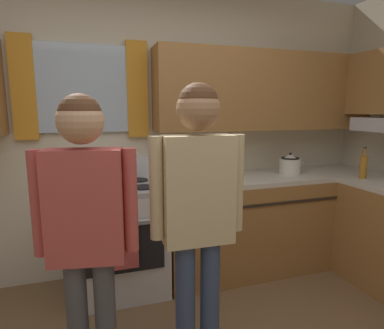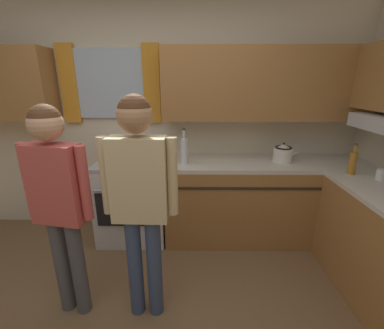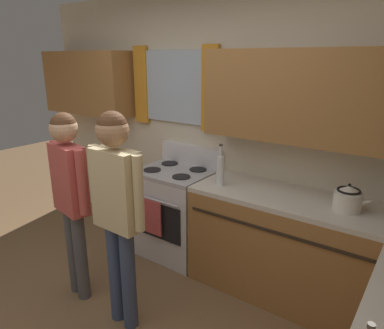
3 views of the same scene
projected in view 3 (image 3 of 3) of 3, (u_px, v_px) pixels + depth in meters
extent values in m
cube|color=beige|center=(215.00, 127.00, 3.53)|extent=(4.60, 0.10, 2.60)
cube|color=silver|center=(174.00, 87.00, 3.63)|extent=(0.72, 0.03, 0.72)
cube|color=orange|center=(141.00, 85.00, 3.88)|extent=(0.18, 0.04, 0.82)
cube|color=orange|center=(210.00, 89.00, 3.37)|extent=(0.18, 0.04, 0.82)
cube|color=#9E6B38|center=(87.00, 83.00, 4.20)|extent=(1.25, 0.32, 0.72)
cube|color=#9E6B38|center=(341.00, 99.00, 2.59)|extent=(2.19, 0.32, 0.72)
cube|color=#9E6B38|center=(319.00, 259.00, 2.82)|extent=(2.15, 0.62, 0.86)
cube|color=beige|center=(325.00, 207.00, 2.69)|extent=(2.15, 0.62, 0.04)
cube|color=#2D2319|center=(310.00, 243.00, 2.50)|extent=(2.03, 0.01, 0.02)
cube|color=silver|center=(176.00, 214.00, 3.64)|extent=(0.72, 0.62, 0.86)
cube|color=black|center=(155.00, 220.00, 3.38)|extent=(0.60, 0.01, 0.36)
cylinder|color=#ADADB2|center=(153.00, 200.00, 3.30)|extent=(0.60, 0.02, 0.02)
cube|color=#ADADB2|center=(175.00, 172.00, 3.51)|extent=(0.72, 0.62, 0.04)
cube|color=silver|center=(191.00, 155.00, 3.68)|extent=(0.72, 0.08, 0.20)
cylinder|color=black|center=(152.00, 170.00, 3.50)|extent=(0.17, 0.17, 0.01)
cylinder|color=black|center=(181.00, 177.00, 3.30)|extent=(0.17, 0.17, 0.01)
cylinder|color=black|center=(170.00, 163.00, 3.71)|extent=(0.17, 0.17, 0.01)
cylinder|color=black|center=(198.00, 170.00, 3.51)|extent=(0.17, 0.17, 0.01)
cube|color=#CC4C4C|center=(153.00, 218.00, 3.34)|extent=(0.20, 0.02, 0.34)
cylinder|color=silver|center=(220.00, 171.00, 3.07)|extent=(0.07, 0.07, 0.26)
cylinder|color=silver|center=(221.00, 151.00, 3.02)|extent=(0.03, 0.03, 0.09)
cylinder|color=#3F382D|center=(221.00, 145.00, 3.00)|extent=(0.03, 0.03, 0.02)
cylinder|color=#3F382D|center=(371.00, 326.00, 1.15)|extent=(0.03, 0.03, 0.02)
cylinder|color=silver|center=(347.00, 201.00, 2.57)|extent=(0.20, 0.20, 0.14)
cone|color=silver|center=(349.00, 189.00, 2.54)|extent=(0.18, 0.18, 0.05)
sphere|color=black|center=(350.00, 185.00, 2.53)|extent=(0.02, 0.02, 0.02)
cone|color=silver|center=(367.00, 202.00, 2.49)|extent=(0.09, 0.04, 0.07)
torus|color=black|center=(349.00, 190.00, 2.55)|extent=(0.17, 0.17, 0.02)
cylinder|color=#4C4C51|center=(81.00, 257.00, 2.93)|extent=(0.10, 0.10, 0.78)
cylinder|color=#4C4C51|center=(73.00, 250.00, 3.03)|extent=(0.10, 0.10, 0.78)
cube|color=#BF4C47|center=(69.00, 179.00, 2.79)|extent=(0.38, 0.22, 0.55)
cylinder|color=#BF4C47|center=(82.00, 183.00, 2.63)|extent=(0.07, 0.07, 0.51)
cylinder|color=#BF4C47|center=(57.00, 170.00, 2.93)|extent=(0.07, 0.07, 0.51)
sphere|color=tan|center=(64.00, 129.00, 2.67)|extent=(0.21, 0.21, 0.21)
sphere|color=#4C2D19|center=(63.00, 125.00, 2.66)|extent=(0.20, 0.20, 0.20)
cylinder|color=#38476B|center=(129.00, 279.00, 2.61)|extent=(0.11, 0.11, 0.81)
cylinder|color=#38476B|center=(116.00, 272.00, 2.69)|extent=(0.11, 0.11, 0.81)
cube|color=#D1BC8C|center=(116.00, 190.00, 2.45)|extent=(0.37, 0.17, 0.57)
cylinder|color=#D1BC8C|center=(139.00, 194.00, 2.31)|extent=(0.07, 0.07, 0.53)
cylinder|color=#D1BC8C|center=(96.00, 180.00, 2.57)|extent=(0.07, 0.07, 0.53)
sphere|color=#A87A56|center=(112.00, 130.00, 2.33)|extent=(0.22, 0.22, 0.22)
sphere|color=#4C2D19|center=(112.00, 126.00, 2.32)|extent=(0.20, 0.20, 0.20)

